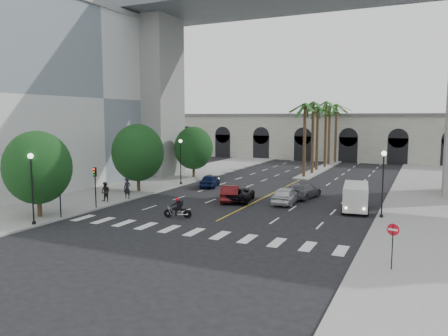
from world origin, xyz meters
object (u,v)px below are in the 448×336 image
Objects in this scene: car_a at (286,195)px; car_e at (210,181)px; lamp_post_right at (383,178)px; pedestrian_b at (106,192)px; lamp_post_left_far at (181,158)px; do_not_enter_sign at (393,237)px; car_d at (303,190)px; cargo_van at (356,196)px; traffic_signal_near at (60,187)px; traffic_signal_far at (95,180)px; pedestrian_a at (127,188)px; lamp_post_left_near at (32,183)px; motorcycle_rider at (178,209)px; car_c at (239,194)px; car_b at (230,193)px.

car_e is at bearing -28.78° from car_a.
lamp_post_right reaches higher than pedestrian_b.
lamp_post_left_far reaches higher than do_not_enter_sign.
cargo_van reaches higher than car_d.
traffic_signal_near is (0.10, -18.50, -0.71)m from lamp_post_left_far.
traffic_signal_far is (-22.70, -6.50, -0.71)m from lamp_post_right.
cargo_van is at bearing 32.17° from traffic_signal_near.
traffic_signal_far is 1.43× the size of do_not_enter_sign.
cargo_van is 2.78× the size of pedestrian_a.
car_d is 1.22× the size of car_e.
cargo_van is at bearing 134.77° from lamp_post_right.
lamp_post_left_near reaches higher than do_not_enter_sign.
motorcycle_rider is 1.20× the size of pedestrian_b.
pedestrian_b is at bearing 176.30° from do_not_enter_sign.
lamp_post_left_near reaches higher than motorcycle_rider.
pedestrian_b reaches higher than car_a.
car_c is at bearing 7.98° from car_a.
traffic_signal_near reaches higher than cargo_van.
cargo_van is 14.95m from do_not_enter_sign.
traffic_signal_near is at bearing 41.87° from car_a.
car_a is 0.85× the size of cargo_van.
car_c is (9.80, 8.58, -1.81)m from traffic_signal_far.
lamp_post_right is at bearing 9.17° from pedestrian_b.
car_a is at bearing -20.06° from lamp_post_left_far.
car_d is at bearing 21.51° from pedestrian_a.
car_d reaches higher than car_c.
do_not_enter_sign is (3.91, -14.41, 0.61)m from cargo_van.
lamp_post_left_near reaches higher than pedestrian_b.
pedestrian_b is at bearing 18.78° from car_c.
lamp_post_left_near reaches higher than car_e.
pedestrian_b is at bearing 42.00° from car_d.
traffic_signal_near and traffic_signal_far have the same top height.
car_a is at bearing 41.32° from motorcycle_rider.
traffic_signal_far reaches higher than car_d.
motorcycle_rider is 0.86× the size of do_not_enter_sign.
lamp_post_right reaches higher than cargo_van.
pedestrian_b reaches higher than car_e.
lamp_post_left_near is at bearing -150.56° from cargo_van.
car_b is at bearing 114.96° from car_e.
pedestrian_b is (-15.14, -6.87, 0.28)m from car_a.
car_b is 1.10× the size of car_e.
cargo_van is (20.49, -5.67, -1.97)m from lamp_post_left_far.
car_b is at bearing 14.70° from pedestrian_a.
car_d is (14.95, 19.19, -2.46)m from lamp_post_left_near.
car_a reaches higher than car_e.
traffic_signal_far is 1.66× the size of motorcycle_rider.
lamp_post_left_far is at bearing 85.27° from pedestrian_b.
traffic_signal_far is at bearing 30.22° from car_c.
car_b reaches higher than car_e.
traffic_signal_far is 2.98m from pedestrian_b.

